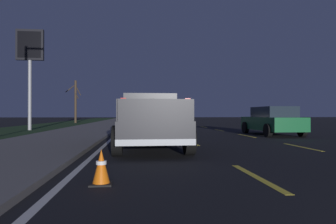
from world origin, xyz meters
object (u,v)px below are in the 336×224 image
object	(u,v)px
sedan_tan	(173,117)
gas_price_sign	(30,54)
sedan_silver	(142,118)
pickup_truck	(150,119)
traffic_cone_near	(101,167)
bare_tree_far	(75,101)
sedan_white	(143,117)
sedan_green	(272,121)

from	to	relation	value
sedan_tan	gas_price_sign	distance (m)	17.34
sedan_silver	gas_price_sign	xyz separation A→B (m)	(-7.82, 8.05, 4.63)
pickup_truck	sedan_silver	size ratio (longest dim) A/B	1.23
pickup_truck	traffic_cone_near	distance (m)	5.25
pickup_truck	bare_tree_far	xyz separation A→B (m)	(28.04, 8.42, 1.84)
pickup_truck	bare_tree_far	size ratio (longest dim) A/B	1.01
sedan_tan	sedan_white	world-z (taller)	same
sedan_green	bare_tree_far	world-z (taller)	bare_tree_far
sedan_silver	sedan_green	bearing A→B (deg)	-153.97
gas_price_sign	bare_tree_far	distance (m)	16.53
pickup_truck	sedan_silver	xyz separation A→B (m)	(19.53, 0.10, -0.20)
traffic_cone_near	sedan_silver	bearing A→B (deg)	-2.09
sedan_green	sedan_tan	size ratio (longest dim) A/B	0.99
sedan_green	pickup_truck	bearing A→B (deg)	128.05
sedan_silver	gas_price_sign	size ratio (longest dim) A/B	0.62
pickup_truck	traffic_cone_near	xyz separation A→B (m)	(-5.10, 1.00, -0.70)
sedan_silver	traffic_cone_near	size ratio (longest dim) A/B	7.63
pickup_truck	sedan_tan	world-z (taller)	pickup_truck
sedan_tan	sedan_white	bearing A→B (deg)	32.93
pickup_truck	bare_tree_far	bearing A→B (deg)	16.71
sedan_green	sedan_white	size ratio (longest dim) A/B	0.99
sedan_green	gas_price_sign	size ratio (longest dim) A/B	0.62
sedan_green	bare_tree_far	distance (m)	27.42
pickup_truck	traffic_cone_near	world-z (taller)	pickup_truck
pickup_truck	sedan_white	xyz separation A→B (m)	(28.90, -0.12, -0.20)
sedan_green	sedan_white	bearing A→B (deg)	15.89
bare_tree_far	traffic_cone_near	world-z (taller)	bare_tree_far
sedan_white	sedan_silver	size ratio (longest dim) A/B	1.00
sedan_tan	sedan_green	bearing A→B (deg)	-169.69
sedan_tan	bare_tree_far	distance (m)	12.84
sedan_green	sedan_white	world-z (taller)	same
sedan_silver	gas_price_sign	world-z (taller)	gas_price_sign
sedan_white	bare_tree_far	bearing A→B (deg)	95.76
sedan_silver	bare_tree_far	xyz separation A→B (m)	(8.50, 8.32, 2.04)
pickup_truck	bare_tree_far	world-z (taller)	bare_tree_far
gas_price_sign	sedan_green	bearing A→B (deg)	-113.04
sedan_white	traffic_cone_near	xyz separation A→B (m)	(-34.00, 1.12, -0.50)
traffic_cone_near	gas_price_sign	bearing A→B (deg)	23.02
sedan_silver	sedan_tan	bearing A→B (deg)	-40.74
bare_tree_far	sedan_tan	bearing A→B (deg)	-110.01
pickup_truck	sedan_green	world-z (taller)	pickup_truck
sedan_tan	traffic_cone_near	world-z (taller)	sedan_tan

